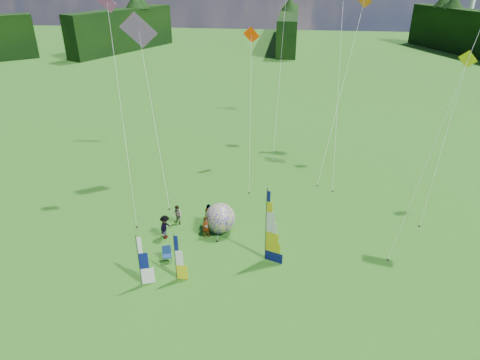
# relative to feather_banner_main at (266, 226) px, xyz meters

# --- Properties ---
(ground) EXTENTS (220.00, 220.00, 0.00)m
(ground) POSITION_rel_feather_banner_main_xyz_m (-0.71, -3.56, -2.56)
(ground) COLOR #217113
(ground) RESTS_ON ground
(treeline_ring) EXTENTS (210.00, 210.00, 8.00)m
(treeline_ring) POSITION_rel_feather_banner_main_xyz_m (-0.71, -3.56, 1.44)
(treeline_ring) COLOR black
(treeline_ring) RESTS_ON ground
(feather_banner_main) EXTENTS (1.33, 0.56, 5.11)m
(feather_banner_main) POSITION_rel_feather_banner_main_xyz_m (0.00, 0.00, 0.00)
(feather_banner_main) COLOR navy
(feather_banner_main) RESTS_ON ground
(side_banner_left) EXTENTS (0.91, 0.13, 3.21)m
(side_banner_left) POSITION_rel_feather_banner_main_xyz_m (-5.23, -2.67, -0.95)
(side_banner_left) COLOR yellow
(side_banner_left) RESTS_ON ground
(side_banner_far) EXTENTS (0.99, 0.41, 3.43)m
(side_banner_far) POSITION_rel_feather_banner_main_xyz_m (-7.22, -3.42, -0.84)
(side_banner_far) COLOR white
(side_banner_far) RESTS_ON ground
(bol_inflatable) EXTENTS (2.70, 2.70, 2.21)m
(bol_inflatable) POSITION_rel_feather_banner_main_xyz_m (-3.46, 2.84, -1.45)
(bol_inflatable) COLOR #0A00A9
(bol_inflatable) RESTS_ON ground
(spectator_a) EXTENTS (0.69, 0.65, 1.58)m
(spectator_a) POSITION_rel_feather_banner_main_xyz_m (-4.31, 2.02, -1.76)
(spectator_a) COLOR #66594C
(spectator_a) RESTS_ON ground
(spectator_b) EXTENTS (0.82, 0.72, 1.53)m
(spectator_b) POSITION_rel_feather_banner_main_xyz_m (-6.75, 3.39, -1.79)
(spectator_b) COLOR #66594C
(spectator_b) RESTS_ON ground
(spectator_c) EXTENTS (0.62, 1.21, 1.79)m
(spectator_c) POSITION_rel_feather_banner_main_xyz_m (-7.13, 1.54, -1.66)
(spectator_c) COLOR #66594C
(spectator_c) RESTS_ON ground
(spectator_d) EXTENTS (0.97, 1.11, 1.80)m
(spectator_d) POSITION_rel_feather_banner_main_xyz_m (-4.41, 3.45, -1.65)
(spectator_d) COLOR #66594C
(spectator_d) RESTS_ON ground
(camp_chair) EXTENTS (0.79, 0.79, 1.07)m
(camp_chair) POSITION_rel_feather_banner_main_xyz_m (-6.28, -1.06, -2.02)
(camp_chair) COLOR navy
(camp_chair) RESTS_ON ground
(kite_whale) EXTENTS (5.06, 16.25, 18.05)m
(kite_whale) POSITION_rel_feather_banner_main_xyz_m (5.22, 16.58, 6.47)
(kite_whale) COLOR black
(kite_whale) RESTS_ON ground
(kite_rainbow_delta) EXTENTS (10.65, 12.98, 14.98)m
(kite_rainbow_delta) POSITION_rel_feather_banner_main_xyz_m (-9.64, 8.60, 4.93)
(kite_rainbow_delta) COLOR #DF502D
(kite_rainbow_delta) RESTS_ON ground
(kite_parafoil) EXTENTS (11.99, 12.39, 19.69)m
(kite_parafoil) POSITION_rel_feather_banner_main_xyz_m (10.56, 3.80, 7.29)
(kite_parafoil) COLOR red
(kite_parafoil) RESTS_ON ground
(small_kite_red) EXTENTS (5.71, 10.62, 12.92)m
(small_kite_red) POSITION_rel_feather_banner_main_xyz_m (-2.35, 12.60, 3.90)
(small_kite_red) COLOR #F53A00
(small_kite_red) RESTS_ON ground
(small_kite_orange) EXTENTS (6.41, 11.40, 15.50)m
(small_kite_orange) POSITION_rel_feather_banner_main_xyz_m (5.41, 15.18, 5.19)
(small_kite_orange) COLOR orange
(small_kite_orange) RESTS_ON ground
(small_kite_yellow) EXTENTS (5.48, 8.12, 12.23)m
(small_kite_yellow) POSITION_rel_feather_banner_main_xyz_m (12.38, 8.04, 3.56)
(small_kite_yellow) COLOR yellow
(small_kite_yellow) RESTS_ON ground
(small_kite_pink) EXTENTS (6.37, 9.79, 16.04)m
(small_kite_pink) POSITION_rel_feather_banner_main_xyz_m (-11.10, 5.93, 5.46)
(small_kite_pink) COLOR #D5469E
(small_kite_pink) RESTS_ON ground
(small_kite_green) EXTENTS (6.61, 11.70, 16.22)m
(small_kite_green) POSITION_rel_feather_banner_main_xyz_m (-0.19, 19.61, 5.55)
(small_kite_green) COLOR green
(small_kite_green) RESTS_ON ground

